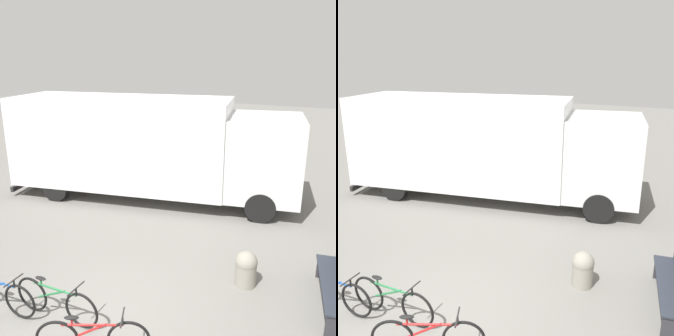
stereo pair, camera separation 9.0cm
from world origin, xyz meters
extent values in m
plane|color=slate|center=(0.00, 0.00, 0.00)|extent=(60.00, 60.00, 0.00)
cube|color=white|center=(-2.89, 5.52, 1.77)|extent=(7.02, 3.66, 2.72)
cube|color=silver|center=(1.40, 6.33, 1.57)|extent=(2.46, 2.70, 2.31)
cube|color=black|center=(-6.22, 4.90, 0.23)|extent=(0.53, 2.32, 0.16)
cylinder|color=black|center=(1.21, 7.39, 0.41)|extent=(0.86, 0.43, 0.83)
cylinder|color=black|center=(1.60, 5.28, 0.41)|extent=(0.86, 0.43, 0.83)
cylinder|color=black|center=(-4.89, 6.24, 0.41)|extent=(0.86, 0.43, 0.83)
cylinder|color=black|center=(-4.49, 4.13, 0.41)|extent=(0.86, 0.43, 0.83)
cube|color=#282D38|center=(3.54, 2.21, 0.48)|extent=(0.68, 1.98, 0.04)
cube|color=#2D2D33|center=(3.67, 1.29, 0.23)|extent=(0.34, 0.10, 0.46)
cube|color=#2D2D33|center=(3.40, 3.12, 0.23)|extent=(0.34, 0.10, 0.46)
torus|color=black|center=(-1.28, -0.43, 0.33)|extent=(0.66, 0.08, 0.66)
cylinder|color=black|center=(-1.36, -0.44, 0.66)|extent=(0.03, 0.03, 0.14)
cylinder|color=black|center=(-1.36, -0.44, 0.73)|extent=(0.05, 0.44, 0.02)
torus|color=black|center=(-1.24, -0.19, 0.33)|extent=(0.66, 0.05, 0.66)
torus|color=black|center=(-0.18, -0.17, 0.33)|extent=(0.66, 0.05, 0.66)
cylinder|color=#26723F|center=(-0.71, -0.18, 0.59)|extent=(0.91, 0.05, 0.04)
cylinder|color=#26723F|center=(-0.79, -0.18, 0.47)|extent=(0.60, 0.05, 0.31)
cylinder|color=#26723F|center=(-1.00, -0.18, 0.65)|extent=(0.03, 0.03, 0.11)
ellipsoid|color=black|center=(-1.00, -0.18, 0.72)|extent=(0.22, 0.09, 0.05)
cylinder|color=black|center=(-0.26, -0.17, 0.66)|extent=(0.03, 0.03, 0.14)
cylinder|color=black|center=(-0.26, -0.17, 0.73)|extent=(0.03, 0.44, 0.02)
cylinder|color=red|center=(0.39, -0.63, 0.59)|extent=(0.84, 0.42, 0.04)
cylinder|color=red|center=(0.32, -0.66, 0.47)|extent=(0.56, 0.29, 0.31)
cylinder|color=red|center=(0.13, -0.75, 0.65)|extent=(0.03, 0.03, 0.11)
ellipsoid|color=black|center=(0.13, -0.75, 0.72)|extent=(0.24, 0.17, 0.05)
cylinder|color=black|center=(0.80, -0.44, 0.66)|extent=(0.03, 0.03, 0.14)
cylinder|color=black|center=(0.80, -0.44, 0.73)|extent=(0.21, 0.41, 0.02)
cylinder|color=gray|center=(1.99, 2.21, 0.25)|extent=(0.41, 0.41, 0.51)
sphere|color=gray|center=(1.99, 2.21, 0.51)|extent=(0.43, 0.43, 0.43)
camera|label=1|loc=(3.36, -4.28, 4.41)|focal=40.00mm
camera|label=2|loc=(3.45, -4.24, 4.41)|focal=40.00mm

